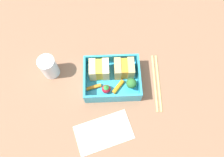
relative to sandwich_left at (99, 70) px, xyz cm
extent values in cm
cube|color=#8A6247|center=(3.75, -2.58, -4.90)|extent=(120.00, 120.00, 2.00)
cube|color=#309FBE|center=(3.75, -2.58, -3.30)|extent=(16.78, 13.25, 1.20)
cube|color=#309FBE|center=(3.75, 3.75, -0.49)|extent=(16.78, 0.60, 4.42)
cube|color=#309FBE|center=(3.75, -8.90, -0.49)|extent=(16.78, 0.60, 4.42)
cube|color=#309FBE|center=(-4.35, -2.58, -0.49)|extent=(0.60, 12.05, 4.42)
cube|color=#309FBE|center=(11.84, -2.58, -0.49)|extent=(0.60, 12.05, 4.42)
cube|color=beige|center=(-1.97, 0.00, 0.00)|extent=(1.97, 5.15, 5.39)
cube|color=yellow|center=(0.00, 0.00, 0.00)|extent=(1.97, 4.74, 4.96)
cube|color=beige|center=(1.97, 0.00, 0.00)|extent=(1.97, 5.15, 5.39)
cube|color=tan|center=(5.52, 0.00, 0.00)|extent=(1.97, 5.15, 5.39)
cube|color=orange|center=(7.49, 0.00, 0.00)|extent=(1.97, 4.74, 4.96)
cube|color=tan|center=(9.46, 0.00, 0.00)|extent=(1.97, 5.15, 5.39)
cylinder|color=orange|center=(-1.90, -4.78, -2.14)|extent=(4.72, 2.23, 1.11)
sphere|color=red|center=(1.89, -5.83, -1.37)|extent=(2.65, 2.65, 2.65)
cone|color=#2E8937|center=(1.89, -5.83, 0.25)|extent=(1.59, 1.59, 0.60)
cylinder|color=orange|center=(5.53, -5.02, -2.06)|extent=(4.02, 4.48, 1.27)
cylinder|color=#89BD6F|center=(9.36, -4.89, -1.80)|extent=(1.03, 1.03, 1.78)
sphere|color=#2E6D2E|center=(9.36, -4.89, 0.17)|extent=(3.08, 3.08, 3.08)
cylinder|color=tan|center=(17.22, -3.42, -3.55)|extent=(1.16, 18.82, 0.70)
cylinder|color=tan|center=(18.39, -3.45, -3.55)|extent=(1.16, 18.82, 0.70)
cylinder|color=white|center=(-15.31, 1.55, -0.03)|extent=(5.15, 5.15, 7.73)
cube|color=silver|center=(0.72, -18.14, -3.70)|extent=(17.83, 13.02, 0.40)
camera|label=1|loc=(2.73, -27.28, 60.14)|focal=35.00mm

